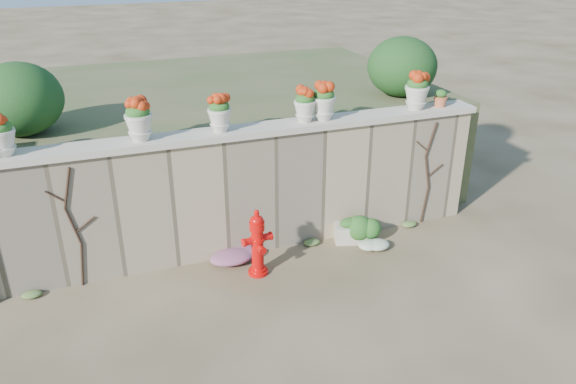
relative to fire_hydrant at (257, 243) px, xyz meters
name	(u,v)px	position (x,y,z in m)	size (l,w,h in m)	color
ground	(287,307)	(0.12, -0.97, -0.55)	(80.00, 80.00, 0.00)	#4B3E25
stone_wall	(249,193)	(0.12, 0.83, 0.45)	(8.00, 0.40, 2.00)	#9D8A69
wall_cap	(247,131)	(0.12, 0.83, 1.50)	(8.10, 0.52, 0.10)	beige
raised_fill	(205,133)	(0.12, 4.03, 0.45)	(9.00, 6.00, 2.00)	#384C23
back_shrub_left	(19,99)	(-3.08, 2.03, 2.00)	(1.30, 1.30, 1.10)	#143814
back_shrub_right	(402,67)	(3.52, 2.03, 2.00)	(1.30, 1.30, 1.10)	#143814
vine_left	(74,227)	(-2.55, 0.61, 0.44)	(0.60, 0.04, 1.91)	black
vine_right	(428,172)	(3.35, 0.61, 0.44)	(0.60, 0.04, 1.91)	black
fire_hydrant	(257,243)	(0.00, 0.00, 0.00)	(0.48, 0.34, 1.09)	red
planter_box	(351,231)	(1.79, 0.41, -0.35)	(0.60, 0.46, 0.44)	beige
green_shrub	(365,228)	(1.98, 0.28, -0.26)	(0.62, 0.56, 0.59)	#1E5119
magenta_clump	(240,253)	(-0.15, 0.48, -0.43)	(0.94, 0.63, 0.25)	#BE26A0
white_flowers	(375,246)	(2.03, -0.02, -0.45)	(0.56, 0.45, 0.20)	white
urn_pot_0	(1,135)	(-3.26, 0.83, 1.83)	(0.37, 0.37, 0.58)	beige
urn_pot_1	(139,120)	(-1.47, 0.83, 1.86)	(0.40, 0.40, 0.62)	beige
urn_pot_2	(219,113)	(-0.29, 0.83, 1.83)	(0.36, 0.36, 0.56)	beige
urn_pot_3	(305,105)	(1.08, 0.83, 1.82)	(0.35, 0.35, 0.54)	beige
urn_pot_4	(324,101)	(1.40, 0.83, 1.85)	(0.38, 0.38, 0.60)	beige
urn_pot_5	(417,91)	(3.11, 0.83, 1.86)	(0.41, 0.41, 0.64)	beige
terracotta_pot	(440,99)	(3.59, 0.83, 1.68)	(0.24, 0.24, 0.28)	#C0633A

